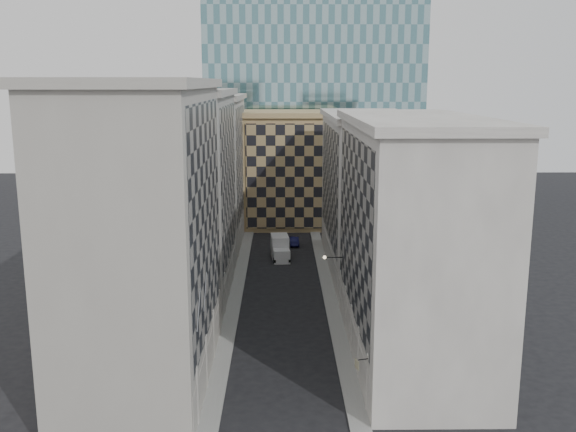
{
  "coord_description": "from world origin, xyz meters",
  "views": [
    {
      "loc": [
        -0.23,
        -38.03,
        23.41
      ],
      "look_at": [
        0.38,
        12.45,
        12.86
      ],
      "focal_mm": 40.0,
      "sensor_mm": 36.0,
      "label": 1
    }
  ],
  "objects": [
    {
      "name": "bldg_right_a",
      "position": [
        10.88,
        15.0,
        10.32
      ],
      "size": [
        10.8,
        26.8,
        20.7
      ],
      "color": "#ADA79E",
      "rests_on": "ground"
    },
    {
      "name": "dark_car",
      "position": [
        1.78,
        53.03,
        0.61
      ],
      "size": [
        1.44,
        3.76,
        1.22
      ],
      "primitive_type": "imported",
      "rotation": [
        0.0,
        0.0,
        0.04
      ],
      "color": "#0E0F35",
      "rests_on": "ground"
    },
    {
      "name": "bldg_left_b",
      "position": [
        -10.88,
        33.0,
        11.32
      ],
      "size": [
        10.8,
        22.8,
        22.7
      ],
      "color": "#9A988F",
      "rests_on": "ground"
    },
    {
      "name": "bracket_lamp",
      "position": [
        4.38,
        24.0,
        6.2
      ],
      "size": [
        1.98,
        0.36,
        0.36
      ],
      "color": "black",
      "rests_on": "ground"
    },
    {
      "name": "bldg_right_b",
      "position": [
        10.89,
        42.0,
        9.85
      ],
      "size": [
        10.8,
        28.8,
        19.7
      ],
      "color": "#ADA79E",
      "rests_on": "ground"
    },
    {
      "name": "church_tower",
      "position": [
        0.0,
        82.0,
        26.95
      ],
      "size": [
        7.2,
        7.2,
        51.5
      ],
      "color": "#2A2420",
      "rests_on": "ground"
    },
    {
      "name": "bldg_left_c",
      "position": [
        -10.88,
        55.0,
        10.83
      ],
      "size": [
        10.8,
        22.8,
        21.7
      ],
      "color": "#A09990",
      "rests_on": "ground"
    },
    {
      "name": "shop_sign",
      "position": [
        5.22,
        4.24,
        3.84
      ],
      "size": [
        0.91,
        0.65,
        0.74
      ],
      "rotation": [
        0.0,
        0.0,
        0.28
      ],
      "color": "black",
      "rests_on": "ground"
    },
    {
      "name": "box_truck",
      "position": [
        -0.26,
        45.9,
        1.33
      ],
      "size": [
        2.72,
        5.73,
        3.05
      ],
      "rotation": [
        0.0,
        0.0,
        0.08
      ],
      "color": "silver",
      "rests_on": "ground"
    },
    {
      "name": "bldg_left_a",
      "position": [
        -10.88,
        11.0,
        11.82
      ],
      "size": [
        10.8,
        22.8,
        23.7
      ],
      "color": "#A09990",
      "rests_on": "ground"
    },
    {
      "name": "sidewalk_east",
      "position": [
        5.25,
        30.0,
        0.07
      ],
      "size": [
        1.5,
        100.0,
        0.15
      ],
      "primitive_type": "cube",
      "color": "gray",
      "rests_on": "ground"
    },
    {
      "name": "flagpoles_left",
      "position": [
        -5.9,
        6.0,
        8.0
      ],
      "size": [
        0.1,
        6.33,
        2.33
      ],
      "color": "gray",
      "rests_on": "ground"
    },
    {
      "name": "sidewalk_west",
      "position": [
        -5.25,
        30.0,
        0.07
      ],
      "size": [
        1.5,
        100.0,
        0.15
      ],
      "primitive_type": "cube",
      "color": "gray",
      "rests_on": "ground"
    },
    {
      "name": "tan_block",
      "position": [
        2.0,
        67.9,
        9.44
      ],
      "size": [
        16.8,
        14.8,
        18.8
      ],
      "color": "tan",
      "rests_on": "ground"
    }
  ]
}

